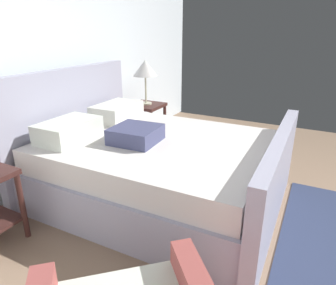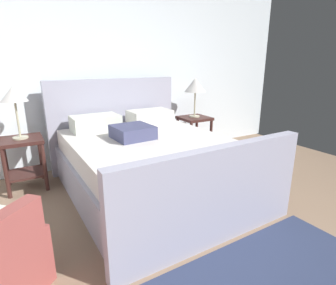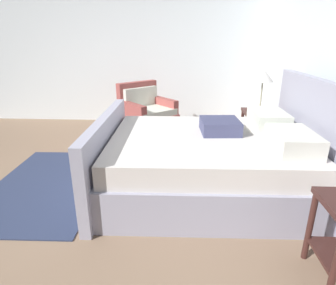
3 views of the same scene
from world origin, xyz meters
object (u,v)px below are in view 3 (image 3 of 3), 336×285
(bed, at_px, (210,160))
(armchair, at_px, (147,118))
(table_lamp_left, at_px, (263,77))
(nightstand_left, at_px, (258,124))

(bed, bearing_deg, armchair, -152.23)
(table_lamp_left, bearing_deg, armchair, -106.08)
(bed, relative_size, table_lamp_left, 3.88)
(bed, relative_size, armchair, 2.20)
(bed, distance_m, nightstand_left, 1.44)
(armchair, bearing_deg, bed, 27.77)
(armchair, bearing_deg, nightstand_left, 73.92)
(table_lamp_left, height_order, armchair, table_lamp_left)
(bed, xyz_separation_m, nightstand_left, (-1.21, 0.79, 0.05))
(nightstand_left, height_order, table_lamp_left, table_lamp_left)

